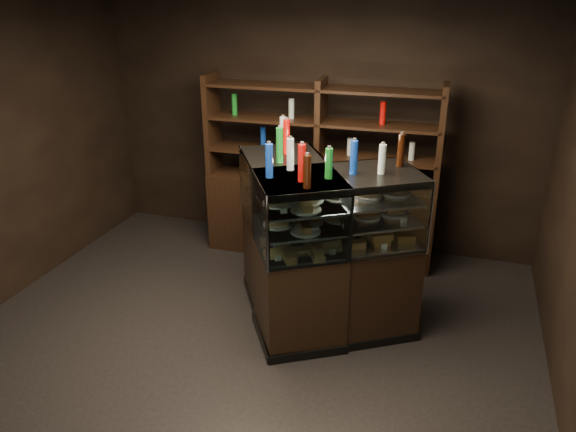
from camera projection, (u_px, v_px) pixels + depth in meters
The scene contains 7 objects.
ground at pixel (236, 356), 4.74m from camera, with size 5.00×5.00×0.00m, color black.
room_shell at pixel (226, 131), 3.98m from camera, with size 5.02×5.02×3.01m.
display_case at pixel (312, 275), 5.00m from camera, with size 1.85×1.53×1.50m.
food_display at pixel (313, 209), 4.75m from camera, with size 1.43×1.17×0.46m.
bottles_top at pixel (315, 153), 4.56m from camera, with size 1.26×1.02×0.30m.
potted_conifer at pixel (377, 279), 4.93m from camera, with size 0.41×0.41×0.88m.
back_shelving at pixel (319, 205), 6.25m from camera, with size 2.54×0.51×2.00m.
Camera 1 is at (1.61, -3.57, 2.95)m, focal length 35.00 mm.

